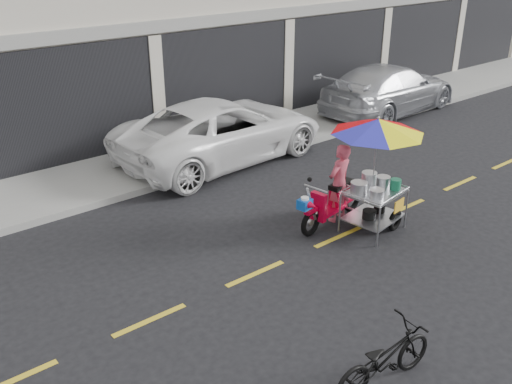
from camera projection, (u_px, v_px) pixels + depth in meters
ground at (338, 237)px, 10.68m from camera, size 90.00×90.00×0.00m
sidewalk at (181, 153)px, 14.54m from camera, size 45.00×3.00×0.15m
centerline at (338, 237)px, 10.68m from camera, size 42.00×0.10×0.01m
white_pickup at (222, 130)px, 14.06m from camera, size 5.64×2.88×1.53m
silver_pickup at (389, 89)px, 17.80m from camera, size 5.37×2.52×1.52m
near_bicycle at (384, 358)px, 7.04m from camera, size 1.61×0.67×0.82m
food_vendor_rig at (363, 158)px, 10.55m from camera, size 2.42×1.95×2.24m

